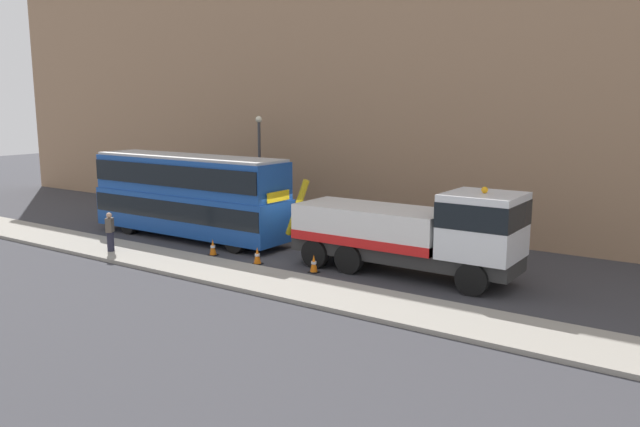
{
  "coord_description": "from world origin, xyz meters",
  "views": [
    {
      "loc": [
        16.13,
        -21.65,
        6.62
      ],
      "look_at": [
        1.45,
        -0.24,
        2.0
      ],
      "focal_mm": 35.47,
      "sensor_mm": 36.0,
      "label": 1
    }
  ],
  "objects": [
    {
      "name": "traffic_cone_near_bus",
      "position": [
        -2.86,
        -2.22,
        0.34
      ],
      "size": [
        0.36,
        0.36,
        0.72
      ],
      "color": "orange",
      "rests_on": "ground_plane"
    },
    {
      "name": "near_kerb",
      "position": [
        0.0,
        -4.2,
        0.07
      ],
      "size": [
        60.0,
        2.8,
        0.15
      ],
      "primitive_type": "cube",
      "color": "gray",
      "rests_on": "ground_plane"
    },
    {
      "name": "pedestrian_onlooker",
      "position": [
        -6.68,
        -4.6,
        0.99
      ],
      "size": [
        0.44,
        0.48,
        1.71
      ],
      "rotation": [
        0.0,
        0.0,
        0.58
      ],
      "color": "#232333",
      "rests_on": "near_kerb"
    },
    {
      "name": "traffic_cone_midway",
      "position": [
        -0.29,
        -2.28,
        0.34
      ],
      "size": [
        0.36,
        0.36,
        0.72
      ],
      "color": "orange",
      "rests_on": "ground_plane"
    },
    {
      "name": "recovery_tow_truck",
      "position": [
        5.75,
        -0.25,
        1.76
      ],
      "size": [
        10.14,
        2.66,
        3.67
      ],
      "rotation": [
        0.0,
        0.0,
        -0.0
      ],
      "color": "#2D2D2D",
      "rests_on": "ground_plane"
    },
    {
      "name": "ground_plane",
      "position": [
        0.0,
        0.0,
        0.0
      ],
      "size": [
        120.0,
        120.0,
        0.0
      ],
      "primitive_type": "plane",
      "color": "#38383D"
    },
    {
      "name": "street_lamp",
      "position": [
        -6.25,
        5.08,
        3.47
      ],
      "size": [
        0.36,
        0.36,
        5.83
      ],
      "color": "#38383D",
      "rests_on": "ground_plane"
    },
    {
      "name": "double_decker_bus",
      "position": [
        -6.27,
        -0.24,
        2.23
      ],
      "size": [
        11.05,
        2.57,
        4.06
      ],
      "rotation": [
        0.0,
        0.0,
        -0.0
      ],
      "color": "#19479E",
      "rests_on": "ground_plane"
    },
    {
      "name": "building_facade",
      "position": [
        0.0,
        7.27,
        8.07
      ],
      "size": [
        60.0,
        1.5,
        16.0
      ],
      "color": "#9E7A5B",
      "rests_on": "ground_plane"
    },
    {
      "name": "traffic_cone_near_truck",
      "position": [
        2.36,
        -2.01,
        0.34
      ],
      "size": [
        0.36,
        0.36,
        0.72
      ],
      "color": "orange",
      "rests_on": "ground_plane"
    }
  ]
}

